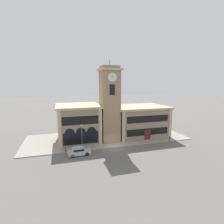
{
  "coord_description": "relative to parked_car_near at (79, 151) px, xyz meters",
  "views": [
    {
      "loc": [
        -10.71,
        -32.95,
        13.36
      ],
      "look_at": [
        -0.05,
        2.6,
        7.15
      ],
      "focal_mm": 28.0,
      "sensor_mm": 36.0,
      "label": 1
    }
  ],
  "objects": [
    {
      "name": "sidewalk_kerb",
      "position": [
        7.76,
        8.64,
        -0.69
      ],
      "size": [
        38.21,
        14.16,
        0.15
      ],
      "color": "gray",
      "rests_on": "ground_plane"
    },
    {
      "name": "bollard",
      "position": [
        20.82,
        1.85,
        -0.1
      ],
      "size": [
        0.18,
        0.18,
        1.06
      ],
      "color": "black",
      "rests_on": "sidewalk_kerb"
    },
    {
      "name": "parked_car_near",
      "position": [
        0.0,
        0.0,
        0.0
      ],
      "size": [
        4.25,
        2.02,
        1.48
      ],
      "rotation": [
        0.0,
        0.0,
        0.05
      ],
      "color": "#B2B7C1",
      "rests_on": "ground_plane"
    },
    {
      "name": "town_hall_right_wing",
      "position": [
        16.46,
        8.91,
        3.02
      ],
      "size": [
        13.51,
        10.26,
        7.53
      ],
      "color": "#937A5B",
      "rests_on": "ground_plane"
    },
    {
      "name": "ground_plane",
      "position": [
        7.76,
        1.56,
        -0.77
      ],
      "size": [
        300.0,
        300.0,
        0.0
      ],
      "primitive_type": "plane",
      "color": "#605E5B"
    },
    {
      "name": "town_hall_left_wing",
      "position": [
        0.92,
        8.91,
        3.45
      ],
      "size": [
        9.79,
        10.26,
        8.38
      ],
      "color": "#937A5B",
      "rests_on": "ground_plane"
    },
    {
      "name": "street_lamp",
      "position": [
        0.87,
        1.87,
        2.85
      ],
      "size": [
        0.36,
        0.36,
        5.22
      ],
      "color": "#4C4C51",
      "rests_on": "sidewalk_kerb"
    },
    {
      "name": "fire_hydrant",
      "position": [
        -2.4,
        2.08,
        -0.2
      ],
      "size": [
        0.22,
        0.22,
        0.87
      ],
      "color": "red",
      "rests_on": "sidewalk_kerb"
    },
    {
      "name": "clock_tower",
      "position": [
        7.77,
        6.16,
        7.79
      ],
      "size": [
        4.69,
        4.69,
        18.22
      ],
      "color": "#937A5B",
      "rests_on": "ground_plane"
    }
  ]
}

